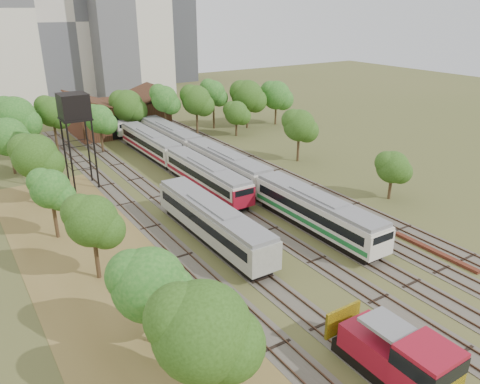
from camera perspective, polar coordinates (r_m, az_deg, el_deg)
ground at (r=42.86m, az=14.19°, el=-9.13°), size 240.00×240.00×0.00m
dry_grass_patch at (r=40.02m, az=-13.39°, el=-11.42°), size 14.00×60.00×0.04m
tracks at (r=60.27m, az=-3.60°, el=0.87°), size 24.60×80.00×0.19m
railcar_red_set at (r=65.27m, az=-7.85°, el=4.09°), size 2.90×34.58×3.58m
railcar_green_set at (r=61.12m, az=-1.61°, el=3.17°), size 3.08×52.07×3.81m
railcar_rear at (r=89.93m, az=-15.46°, el=8.38°), size 2.80×16.08×3.46m
shunter_locomotive at (r=31.00m, az=19.15°, el=-18.87°), size 3.06×8.12×4.01m
old_grey_coach at (r=45.40m, az=-3.34°, el=-3.63°), size 3.08×18.00×3.81m
water_tower at (r=60.25m, az=-19.58°, el=9.51°), size 3.42×3.42×11.83m
rail_pile_near at (r=53.22m, az=13.51°, el=-2.54°), size 0.60×8.99×0.30m
rail_pile_far at (r=47.70m, az=22.62°, el=-6.69°), size 0.56×8.93×0.29m
maintenance_shed at (r=88.49m, az=-14.57°, el=8.98°), size 16.45×11.55×7.58m
tree_band_left at (r=44.12m, az=-19.68°, el=-1.15°), size 7.66×54.92×8.37m
tree_band_far at (r=81.35m, az=-9.25°, el=10.61°), size 51.14×11.33×9.61m
tree_band_right at (r=69.90m, az=6.52°, el=7.66°), size 4.62×38.40×7.70m
tower_centre at (r=127.82m, az=-20.50°, el=18.97°), size 20.00×18.00×36.00m
tower_far_right at (r=148.03m, az=-8.57°, el=18.69°), size 12.00×12.00×28.00m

